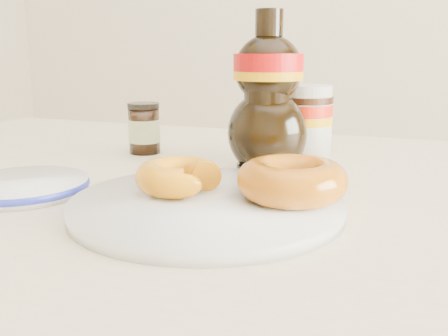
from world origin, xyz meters
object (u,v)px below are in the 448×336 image
(syrup_bottle, at_px, (268,93))
(nutella_jar, at_px, (305,121))
(plate, at_px, (207,204))
(donut_whole, at_px, (292,180))
(donut_bitten, at_px, (179,176))
(dark_jar, at_px, (144,129))
(blue_rim_saucer, at_px, (22,186))
(dining_table, at_px, (223,251))

(syrup_bottle, bearing_deg, nutella_jar, 63.86)
(plate, bearing_deg, nutella_jar, 81.22)
(plate, relative_size, syrup_bottle, 1.30)
(donut_whole, height_order, nutella_jar, nutella_jar)
(donut_bitten, height_order, donut_whole, donut_whole)
(nutella_jar, height_order, dark_jar, nutella_jar)
(donut_bitten, distance_m, blue_rim_saucer, 0.19)
(nutella_jar, distance_m, dark_jar, 0.26)
(syrup_bottle, bearing_deg, plate, -91.73)
(plate, xyz_separation_m, syrup_bottle, (0.01, 0.20, 0.10))
(dining_table, xyz_separation_m, dark_jar, (-0.19, 0.15, 0.12))
(donut_bitten, relative_size, syrup_bottle, 0.43)
(plate, distance_m, donut_bitten, 0.05)
(blue_rim_saucer, bearing_deg, syrup_bottle, 41.98)
(dark_jar, bearing_deg, nutella_jar, 5.61)
(syrup_bottle, xyz_separation_m, blue_rim_saucer, (-0.23, -0.21, -0.10))
(dark_jar, bearing_deg, donut_whole, -36.59)
(donut_bitten, height_order, syrup_bottle, syrup_bottle)
(donut_bitten, bearing_deg, blue_rim_saucer, 163.33)
(donut_bitten, bearing_deg, dark_jar, 102.11)
(dining_table, height_order, donut_bitten, donut_bitten)
(dark_jar, bearing_deg, donut_bitten, -53.16)
(dining_table, relative_size, plate, 5.02)
(syrup_bottle, bearing_deg, donut_bitten, -103.73)
(donut_bitten, relative_size, donut_whole, 0.83)
(plate, distance_m, donut_whole, 0.09)
(dark_jar, bearing_deg, blue_rim_saucer, -93.31)
(nutella_jar, relative_size, blue_rim_saucer, 0.74)
(donut_whole, bearing_deg, blue_rim_saucer, -172.51)
(dining_table, relative_size, syrup_bottle, 6.54)
(donut_whole, relative_size, nutella_jar, 0.99)
(nutella_jar, xyz_separation_m, blue_rim_saucer, (-0.27, -0.28, -0.05))
(donut_bitten, distance_m, dark_jar, 0.29)
(donut_bitten, bearing_deg, syrup_bottle, 51.54)
(dining_table, xyz_separation_m, plate, (0.02, -0.09, 0.09))
(dining_table, bearing_deg, plate, -79.27)
(blue_rim_saucer, bearing_deg, nutella_jar, 46.45)
(syrup_bottle, bearing_deg, dark_jar, 167.50)
(donut_bitten, distance_m, nutella_jar, 0.27)
(syrup_bottle, relative_size, blue_rim_saucer, 1.40)
(dining_table, height_order, nutella_jar, nutella_jar)
(donut_bitten, xyz_separation_m, nutella_jar, (0.08, 0.26, 0.03))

